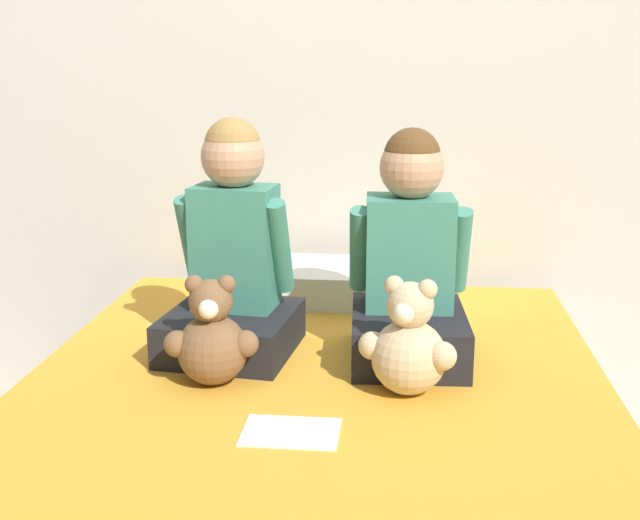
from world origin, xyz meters
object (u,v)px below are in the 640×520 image
object	(u,v)px
child_on_left	(233,258)
sign_card	(291,432)
bed	(311,493)
teddy_bear_held_by_left_child	(212,339)
pillow_at_headboard	(338,282)
child_on_right	(409,266)
teddy_bear_held_by_right_child	(409,345)

from	to	relation	value
child_on_left	sign_card	distance (m)	0.61
bed	sign_card	xyz separation A→B (m)	(-0.02, -0.20, 0.26)
teddy_bear_held_by_left_child	pillow_at_headboard	xyz separation A→B (m)	(0.25, 0.75, -0.06)
child_on_right	teddy_bear_held_by_right_child	xyz separation A→B (m)	(0.00, -0.26, -0.13)
bed	teddy_bear_held_by_left_child	bearing A→B (deg)	168.58
child_on_left	bed	bearing A→B (deg)	-44.29
bed	sign_card	world-z (taller)	sign_card
child_on_left	pillow_at_headboard	distance (m)	0.59
teddy_bear_held_by_right_child	pillow_at_headboard	size ratio (longest dim) A/B	0.49
sign_card	bed	bearing A→B (deg)	84.44
pillow_at_headboard	sign_card	size ratio (longest dim) A/B	2.81
bed	child_on_right	world-z (taller)	child_on_right
pillow_at_headboard	child_on_right	bearing A→B (deg)	-65.17
bed	teddy_bear_held_by_left_child	distance (m)	0.46
teddy_bear_held_by_left_child	teddy_bear_held_by_right_child	bearing A→B (deg)	-7.45
bed	teddy_bear_held_by_right_child	bearing A→B (deg)	10.27
child_on_left	teddy_bear_held_by_right_child	xyz separation A→B (m)	(0.48, -0.26, -0.14)
teddy_bear_held_by_right_child	sign_card	bearing A→B (deg)	-118.56
sign_card	child_on_left	bearing A→B (deg)	114.32
child_on_left	child_on_right	xyz separation A→B (m)	(0.48, 0.00, -0.01)
child_on_right	sign_card	size ratio (longest dim) A/B	2.91
teddy_bear_held_by_right_child	pillow_at_headboard	distance (m)	0.79
teddy_bear_held_by_left_child	teddy_bear_held_by_right_child	distance (m)	0.48
pillow_at_headboard	bed	bearing A→B (deg)	-90.00
teddy_bear_held_by_right_child	teddy_bear_held_by_left_child	bearing A→B (deg)	-163.50
teddy_bear_held_by_right_child	sign_card	world-z (taller)	teddy_bear_held_by_right_child
child_on_right	teddy_bear_held_by_left_child	world-z (taller)	child_on_right
teddy_bear_held_by_right_child	pillow_at_headboard	world-z (taller)	teddy_bear_held_by_right_child
child_on_left	child_on_right	distance (m)	0.48
child_on_right	teddy_bear_held_by_left_child	bearing A→B (deg)	-155.37
bed	sign_card	size ratio (longest dim) A/B	9.50
child_on_left	child_on_right	bearing A→B (deg)	6.58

